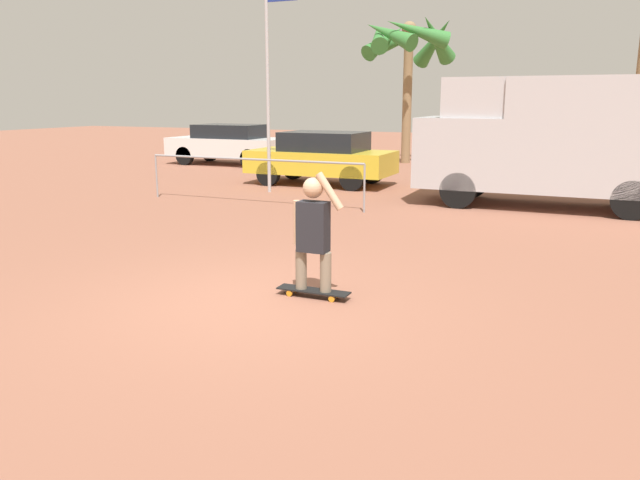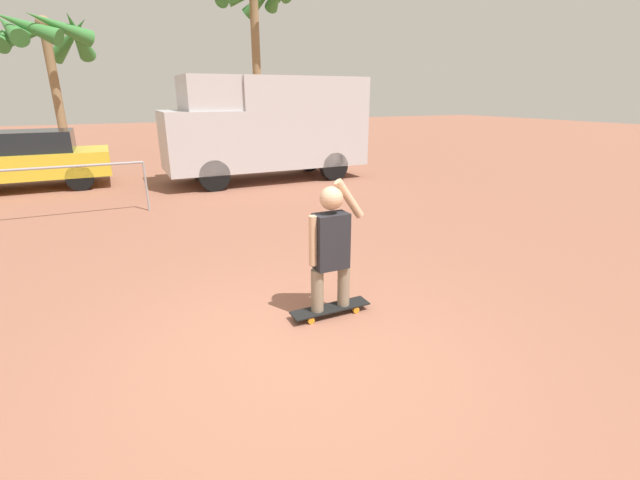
{
  "view_description": "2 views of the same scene",
  "coord_description": "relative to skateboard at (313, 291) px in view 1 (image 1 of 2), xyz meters",
  "views": [
    {
      "loc": [
        3.61,
        -6.22,
        2.39
      ],
      "look_at": [
        0.51,
        0.88,
        0.65
      ],
      "focal_mm": 35.0,
      "sensor_mm": 36.0,
      "label": 1
    },
    {
      "loc": [
        -1.42,
        -3.36,
        2.39
      ],
      "look_at": [
        0.71,
        1.07,
        0.72
      ],
      "focal_mm": 24.0,
      "sensor_mm": 36.0,
      "label": 2
    }
  ],
  "objects": [
    {
      "name": "ground_plane",
      "position": [
        -0.58,
        -0.52,
        -0.08
      ],
      "size": [
        80.0,
        80.0,
        0.0
      ],
      "primitive_type": "plane",
      "color": "#935B47"
    },
    {
      "name": "skateboard",
      "position": [
        0.0,
        0.0,
        0.0
      ],
      "size": [
        0.93,
        0.22,
        0.09
      ],
      "color": "black",
      "rests_on": "ground_plane"
    },
    {
      "name": "person_skateboarder",
      "position": [
        -0.0,
        0.0,
        0.8
      ],
      "size": [
        0.65,
        0.25,
        1.47
      ],
      "color": "gray",
      "rests_on": "skateboard"
    },
    {
      "name": "camper_van",
      "position": [
        2.18,
        8.18,
        1.5
      ],
      "size": [
        5.67,
        2.06,
        2.88
      ],
      "color": "black",
      "rests_on": "ground_plane"
    },
    {
      "name": "parked_car_yellow",
      "position": [
        -4.09,
        9.71,
        0.72
      ],
      "size": [
        4.11,
        1.87,
        1.51
      ],
      "color": "black",
      "rests_on": "ground_plane"
    },
    {
      "name": "parked_car_white",
      "position": [
        -9.61,
        13.62,
        0.73
      ],
      "size": [
        4.5,
        1.91,
        1.5
      ],
      "color": "black",
      "rests_on": "ground_plane"
    },
    {
      "name": "palm_tree_center_background",
      "position": [
        -3.72,
        16.8,
        4.43
      ],
      "size": [
        3.58,
        3.68,
        5.5
      ],
      "color": "#8E704C",
      "rests_on": "ground_plane"
    },
    {
      "name": "flagpole",
      "position": [
        -4.68,
        7.77,
        3.22
      ],
      "size": [
        0.92,
        0.12,
        5.67
      ],
      "color": "#B7B7BC",
      "rests_on": "ground_plane"
    },
    {
      "name": "plaza_railing_segment",
      "position": [
        -4.19,
        5.88,
        0.85
      ],
      "size": [
        5.56,
        0.05,
        1.08
      ],
      "color": "#99999E",
      "rests_on": "ground_plane"
    }
  ]
}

